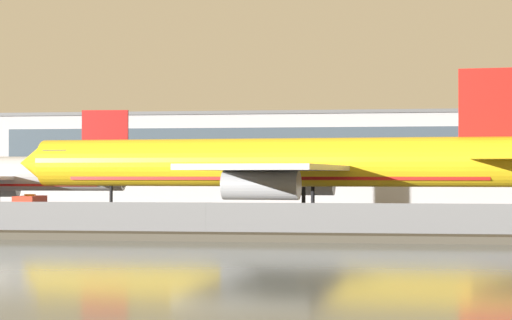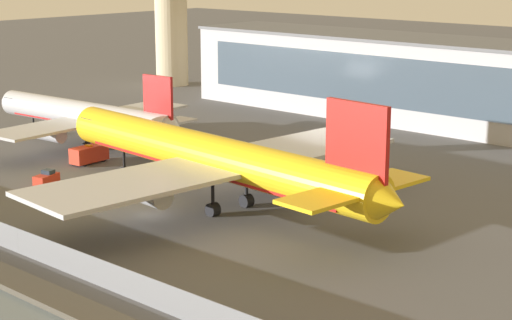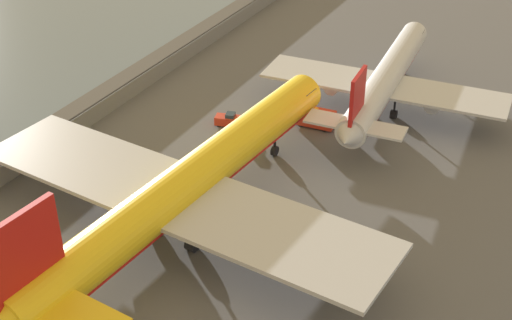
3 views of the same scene
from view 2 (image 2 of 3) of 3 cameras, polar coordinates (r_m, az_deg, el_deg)
The scene contains 7 objects.
ground_plane at distance 92.06m, azimuth -7.12°, elevation -3.67°, with size 500.00×500.00×0.00m, color #565659.
perimeter_fence at distance 82.68m, azimuth -15.57°, elevation -5.21°, with size 280.00×0.10×2.46m.
cargo_jet_yellow at distance 93.25m, azimuth -2.76°, elevation 0.12°, with size 53.20×46.33×14.28m.
passenger_jet_silver at distance 125.43m, azimuth -11.21°, elevation 2.90°, with size 38.41×32.88×11.57m.
baggage_tug at distance 105.97m, azimuth -13.79°, elevation -1.20°, with size 2.38×3.51×1.80m.
ops_van at distance 115.51m, azimuth -11.12°, elevation 0.40°, with size 2.45×5.33×2.48m.
terminal_building at distance 136.36m, azimuth 16.33°, elevation 4.53°, with size 117.37×16.64×13.82m.
Camera 2 is at (66.81, -57.18, 27.23)m, focal length 60.00 mm.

